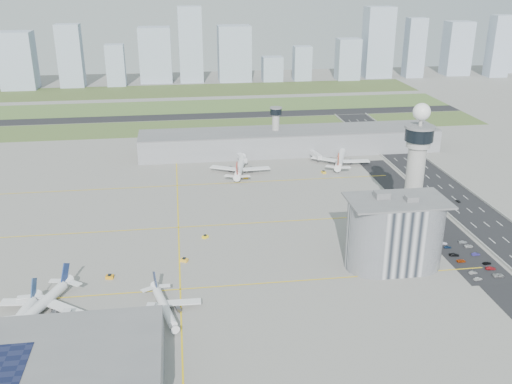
{
  "coord_description": "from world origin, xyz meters",
  "views": [
    {
      "loc": [
        -37.35,
        -232.37,
        120.29
      ],
      "look_at": [
        0.0,
        35.0,
        15.0
      ],
      "focal_mm": 40.0,
      "sensor_mm": 36.0,
      "label": 1
    }
  ],
  "objects": [
    {
      "name": "airplane_far_b",
      "position": [
        68.24,
        117.26,
        6.4
      ],
      "size": [
        52.32,
        56.37,
        12.8
      ],
      "primitive_type": null,
      "rotation": [
        0.0,
        0.0,
        1.22
      ],
      "color": "white",
      "rests_on": "ground"
    },
    {
      "name": "skyline_bldg_13",
      "position": [
        201.27,
        433.27,
        40.6
      ],
      "size": [
        32.26,
        25.81,
        81.2
      ],
      "primitive_type": "cube",
      "color": "#9EADC1",
      "rests_on": "ground"
    },
    {
      "name": "car_lot_5",
      "position": [
        83.17,
        -6.24,
        0.59
      ],
      "size": [
        3.65,
        1.47,
        1.18
      ],
      "primitive_type": "imported",
      "rotation": [
        0.0,
        0.0,
        1.51
      ],
      "color": "silver",
      "rests_on": "ground"
    },
    {
      "name": "car_lot_0",
      "position": [
        82.81,
        -39.64,
        0.64
      ],
      "size": [
        3.88,
        1.83,
        1.28
      ],
      "primitive_type": "imported",
      "rotation": [
        0.0,
        0.0,
        1.66
      ],
      "color": "silver",
      "rests_on": "ground"
    },
    {
      "name": "skyline_bldg_11",
      "position": [
        108.28,
        423.34,
        19.48
      ],
      "size": [
        20.22,
        16.18,
        38.97
      ],
      "primitive_type": "cube",
      "color": "#9EADC1",
      "rests_on": "ground"
    },
    {
      "name": "landside_road",
      "position": [
        90.0,
        -10.0,
        0.04
      ],
      "size": [
        18.0,
        260.0,
        0.08
      ],
      "primitive_type": "cube",
      "color": "black",
      "rests_on": "ground"
    },
    {
      "name": "tug_5",
      "position": [
        52.37,
        99.67,
        0.89
      ],
      "size": [
        2.71,
        3.45,
        1.79
      ],
      "primitive_type": null,
      "rotation": [
        0.0,
        0.0,
        0.21
      ],
      "color": "gold",
      "rests_on": "ground"
    },
    {
      "name": "tug_2",
      "position": [
        -37.87,
        -6.43,
        0.91
      ],
      "size": [
        3.77,
        3.36,
        1.82
      ],
      "primitive_type": null,
      "rotation": [
        0.0,
        0.0,
        -2.05
      ],
      "color": "gold",
      "rests_on": "ground"
    },
    {
      "name": "grass_strip_1",
      "position": [
        -20.0,
        300.0,
        0.04
      ],
      "size": [
        480.0,
        60.0,
        0.08
      ],
      "primitive_type": "cube",
      "color": "#516C33",
      "rests_on": "ground"
    },
    {
      "name": "car_lot_3",
      "position": [
        82.95,
        -17.97,
        0.65
      ],
      "size": [
        4.68,
        2.52,
        1.29
      ],
      "primitive_type": "imported",
      "rotation": [
        0.0,
        0.0,
        1.4
      ],
      "color": "black",
      "rests_on": "ground"
    },
    {
      "name": "grass_strip_2",
      "position": [
        -20.0,
        380.0,
        0.04
      ],
      "size": [
        480.0,
        70.0,
        0.08
      ],
      "primitive_type": "cube",
      "color": "#435528",
      "rests_on": "ground"
    },
    {
      "name": "skyline_bldg_5",
      "position": [
        -150.11,
        419.66,
        33.44
      ],
      "size": [
        25.49,
        20.39,
        66.89
      ],
      "primitive_type": "cube",
      "color": "#9EADC1",
      "rests_on": "ground"
    },
    {
      "name": "car_lot_6",
      "position": [
        92.8,
        -38.22,
        0.65
      ],
      "size": [
        4.84,
        2.57,
        1.3
      ],
      "primitive_type": "imported",
      "rotation": [
        0.0,
        0.0,
        1.48
      ],
      "color": "#9A9A9A",
      "rests_on": "ground"
    },
    {
      "name": "jet_bridge_far_0",
      "position": [
        2.0,
        132.0,
        2.85
      ],
      "size": [
        5.39,
        14.31,
        5.7
      ],
      "primitive_type": null,
      "rotation": [
        0.0,
        0.0,
        -1.4
      ],
      "color": "silver",
      "rests_on": "ground"
    },
    {
      "name": "jet_bridge_far_1",
      "position": [
        52.0,
        132.0,
        2.85
      ],
      "size": [
        5.39,
        14.31,
        5.7
      ],
      "primitive_type": null,
      "rotation": [
        0.0,
        0.0,
        -1.4
      ],
      "color": "silver",
      "rests_on": "ground"
    },
    {
      "name": "skyline_bldg_10",
      "position": [
        73.27,
        423.68,
        13.87
      ],
      "size": [
        23.01,
        18.41,
        27.75
      ],
      "primitive_type": "cube",
      "color": "#9EADC1",
      "rests_on": "ground"
    },
    {
      "name": "parking_lot",
      "position": [
        88.0,
        -22.0,
        0.05
      ],
      "size": [
        20.0,
        44.0,
        0.1
      ],
      "primitive_type": "cube",
      "color": "black",
      "rests_on": "ground"
    },
    {
      "name": "taxiway_line_h_0",
      "position": [
        -40.0,
        -30.0,
        0.01
      ],
      "size": [
        260.0,
        0.6,
        0.01
      ],
      "primitive_type": "cube",
      "color": "yellow",
      "rests_on": "ground"
    },
    {
      "name": "car_hw_1",
      "position": [
        114.46,
        42.09,
        0.57
      ],
      "size": [
        1.7,
        3.59,
        1.14
      ],
      "primitive_type": "imported",
      "rotation": [
        0.0,
        0.0,
        0.15
      ],
      "color": "black",
      "rests_on": "ground"
    },
    {
      "name": "terminal_pier",
      "position": [
        40.0,
        148.0,
        7.9
      ],
      "size": [
        210.0,
        32.0,
        15.8
      ],
      "color": "gray",
      "rests_on": "ground"
    },
    {
      "name": "car_lot_8",
      "position": [
        93.5,
        -27.49,
        0.66
      ],
      "size": [
        4.02,
        2.01,
        1.31
      ],
      "primitive_type": "imported",
      "rotation": [
        0.0,
        0.0,
        1.69
      ],
      "color": "black",
      "rests_on": "ground"
    },
    {
      "name": "airplane_far_a",
      "position": [
        0.24,
        109.7,
        6.35
      ],
      "size": [
        46.95,
        52.23,
        12.7
      ],
      "primitive_type": null,
      "rotation": [
        0.0,
        0.0,
        1.37
      ],
      "color": "white",
      "rests_on": "ground"
    },
    {
      "name": "jet_bridge_near_1",
      "position": [
        -83.0,
        -61.0,
        2.85
      ],
      "size": [
        5.39,
        14.31,
        5.7
      ],
      "primitive_type": null,
      "rotation": [
        0.0,
        0.0,
        1.4
      ],
      "color": "silver",
      "rests_on": "ground"
    },
    {
      "name": "skyline_bldg_7",
      "position": [
        -59.44,
        436.89,
        30.61
      ],
      "size": [
        35.76,
        28.61,
        61.22
      ],
      "primitive_type": "cube",
      "color": "#9EADC1",
      "rests_on": "ground"
    },
    {
      "name": "car_lot_10",
      "position": [
        93.67,
        -10.65,
        0.56
      ],
      "size": [
        4.17,
        2.15,
        1.12
      ],
      "primitive_type": "imported",
      "rotation": [
        0.0,
        0.0,
        1.5
      ],
      "color": "silver",
      "rests_on": "ground"
    },
    {
      "name": "skyline_bldg_14",
      "position": [
        244.74,
        426.38,
        34.37
      ],
      "size": [
        21.59,
        17.28,
        68.75
      ],
      "primitive_type": "cube",
      "color": "#9EADC1",
      "rests_on": "ground"
    },
    {
      "name": "taxiway_line_v",
      "position": [
        -40.0,
        30.0,
        0.01
      ],
      "size": [
        0.6,
        260.0,
        0.01
      ],
      "primitive_type": "cube",
      "color": "yellow",
      "rests_on": "ground"
    },
    {
      "name": "taxiway_line_h_1",
      "position": [
        -40.0,
        30.0,
        0.01
      ],
      "size": [
        260.0,
        0.6,
        0.01
      ],
      "primitive_type": "cube",
      "color": "yellow",
      "rests_on": "ground"
    },
    {
      "name": "skyline_bldg_8",
      "position": [
        -19.42,
        431.56,
        41.69
      ],
      "size": [
        26.33,
        21.06,
        83.39
      ],
      "primitive_type": "cube",
      "color": "#9EADC1",
      "rests_on": "ground"
    },
    {
      "name": "car_hw_4",
      "position": [
        107.18,
        179.36,
        0.6
      ],
      "size": [
        1.95,
        3.7,
        1.2
      ],
      "primitive_type": "imported",
      "rotation": [
        0.0,
        0.0,
        0.16
      ],
      "color": "gray",
      "rests_on": "ground"
    },
    {
      "name": "grass_strip_0",
      "position": [
        -20.0,
        225.0,
        0.04
      ],
      "size": [
        480.0,
        50.0,
        0.08
      ],
      "primitive_type": "cube",
      "color": "#48612E",
      "rests_on": "ground"
    },
    {
      "name": "skyline_bldg_12",
      "position": [
        162.17,
        421.29,
        23.44
      ],
      "size": [
        26.14,
        20.92,
        46.89
      ],
      "primitive_type": "cube",
      "color": "#9EADC1",
      "rests_on": "ground"
    },
    {
      "name": "skyline_bldg_6",
      "position": [
        -102.68,
        417.9,
        22.6
      ],
      "size": [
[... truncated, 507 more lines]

